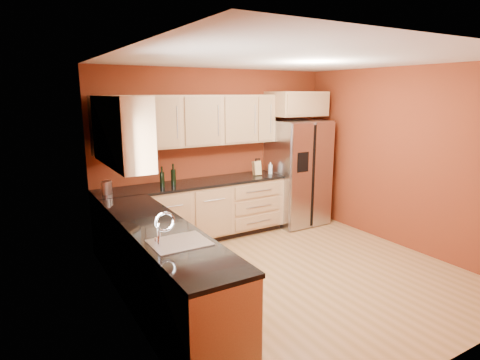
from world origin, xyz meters
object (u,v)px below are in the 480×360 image
at_px(refrigerator, 297,172).
at_px(knife_block, 257,168).
at_px(canister_left, 108,187).
at_px(soap_dispenser, 270,168).
at_px(wine_bottle_a, 162,177).

distance_m(refrigerator, knife_block, 0.81).
bearing_deg(knife_block, refrigerator, 4.04).
distance_m(refrigerator, canister_left, 3.16).
distance_m(canister_left, knife_block, 2.36).
xyz_separation_m(knife_block, soap_dispenser, (0.24, -0.04, -0.02)).
bearing_deg(knife_block, canister_left, -172.13).
bearing_deg(canister_left, knife_block, -0.27).
xyz_separation_m(refrigerator, knife_block, (-0.79, 0.06, 0.14)).
height_order(canister_left, soap_dispenser, soap_dispenser).
height_order(wine_bottle_a, soap_dispenser, wine_bottle_a).
bearing_deg(wine_bottle_a, knife_block, 1.08).
bearing_deg(refrigerator, canister_left, 178.77).
bearing_deg(wine_bottle_a, refrigerator, -0.62).
height_order(canister_left, wine_bottle_a, wine_bottle_a).
xyz_separation_m(wine_bottle_a, soap_dispenser, (1.86, -0.01, -0.05)).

